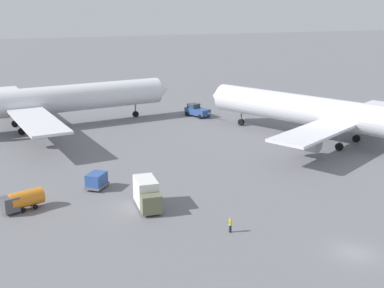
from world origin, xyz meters
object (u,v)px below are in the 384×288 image
(airliner_at_gate_left, at_px, (32,102))
(pushback_tug, at_px, (197,111))
(gse_catering_truck_tall, at_px, (147,194))
(gse_container_dolly_flat, at_px, (97,180))
(ground_crew_ramp_agent_by_cones, at_px, (230,225))
(airliner_being_pushed, at_px, (334,115))
(gse_fuel_bowser_stubby, at_px, (22,200))

(airliner_at_gate_left, bearing_deg, pushback_tug, 0.58)
(gse_catering_truck_tall, relative_size, gse_container_dolly_flat, 1.52)
(gse_catering_truck_tall, height_order, ground_crew_ramp_agent_by_cones, gse_catering_truck_tall)
(airliner_at_gate_left, height_order, airliner_being_pushed, airliner_being_pushed)
(pushback_tug, relative_size, gse_catering_truck_tall, 1.43)
(pushback_tug, bearing_deg, airliner_being_pushed, -60.22)
(gse_catering_truck_tall, distance_m, gse_fuel_bowser_stubby, 15.00)
(gse_fuel_bowser_stubby, relative_size, ground_crew_ramp_agent_by_cones, 3.13)
(airliner_being_pushed, relative_size, gse_container_dolly_flat, 12.46)
(gse_catering_truck_tall, xyz_separation_m, gse_container_dolly_flat, (-4.90, 8.54, -0.58))
(pushback_tug, height_order, gse_catering_truck_tall, gse_catering_truck_tall)
(pushback_tug, bearing_deg, gse_container_dolly_flat, -126.21)
(pushback_tug, relative_size, ground_crew_ramp_agent_by_cones, 5.02)
(gse_container_dolly_flat, bearing_deg, airliner_being_pushed, 12.19)
(airliner_at_gate_left, bearing_deg, gse_fuel_bowser_stubby, -93.89)
(pushback_tug, bearing_deg, gse_fuel_bowser_stubby, -131.45)
(airliner_at_gate_left, relative_size, gse_container_dolly_flat, 14.73)
(airliner_at_gate_left, xyz_separation_m, pushback_tug, (33.65, 0.34, -4.06))
(airliner_being_pushed, height_order, gse_catering_truck_tall, airliner_being_pushed)
(airliner_at_gate_left, xyz_separation_m, gse_catering_truck_tall, (11.66, -44.92, -3.55))
(airliner_at_gate_left, bearing_deg, ground_crew_ramp_agent_by_cones, -71.06)
(ground_crew_ramp_agent_by_cones, bearing_deg, pushback_tug, 74.68)
(airliner_being_pushed, distance_m, pushback_tug, 31.94)
(airliner_at_gate_left, height_order, gse_container_dolly_flat, airliner_at_gate_left)
(airliner_at_gate_left, height_order, pushback_tug, airliner_at_gate_left)
(gse_container_dolly_flat, distance_m, ground_crew_ramp_agent_by_cones, 21.58)
(airliner_being_pushed, distance_m, gse_catering_truck_tall, 41.84)
(pushback_tug, distance_m, ground_crew_ramp_agent_by_cones, 56.74)
(ground_crew_ramp_agent_by_cones, bearing_deg, gse_container_dolly_flat, 123.48)
(airliner_being_pushed, bearing_deg, gse_fuel_bowser_stubby, -165.25)
(airliner_at_gate_left, xyz_separation_m, gse_container_dolly_flat, (6.76, -36.39, -4.14))
(airliner_being_pushed, bearing_deg, airliner_at_gate_left, 151.18)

